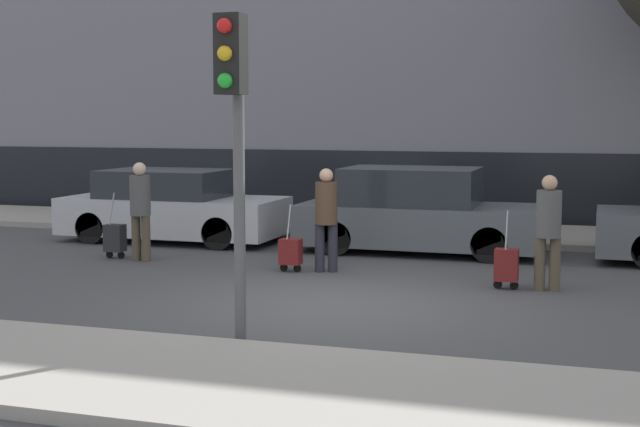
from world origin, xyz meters
The scene contains 13 objects.
ground_plane centered at (0.00, 0.00, 0.00)m, with size 80.00×80.00×0.00m, color #424244.
sidewalk_near centered at (0.00, -3.75, 0.06)m, with size 28.00×2.50×0.12m.
sidewalk_far centered at (0.00, 7.00, 0.06)m, with size 28.00×3.00×0.12m.
parked_car_0 centered at (-4.67, 4.62, 0.64)m, with size 4.20×1.85×1.37m.
parked_car_1 centered at (0.13, 4.64, 0.69)m, with size 4.23×1.83×1.49m.
pedestrian_left centered at (-4.05, 2.30, 0.92)m, with size 0.35×0.34×1.64m.
trolley_left centered at (-4.59, 2.38, 0.35)m, with size 0.34×0.29×1.12m.
pedestrian_center centered at (-0.80, 2.21, 0.90)m, with size 0.34×0.34×1.60m.
trolley_center centered at (-1.33, 2.05, 0.31)m, with size 0.34×0.29×1.05m.
pedestrian_right centered at (2.54, 1.70, 0.90)m, with size 0.35×0.34×1.60m.
trolley_right centered at (1.99, 1.64, 0.34)m, with size 0.34×0.29×1.10m.
traffic_light centered at (-0.35, -2.37, 2.44)m, with size 0.28×0.47×3.40m.
parked_bicycle centered at (-1.29, 7.13, 0.49)m, with size 1.77×0.06×0.96m.
Camera 1 is at (3.23, -10.73, 2.39)m, focal length 50.00 mm.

